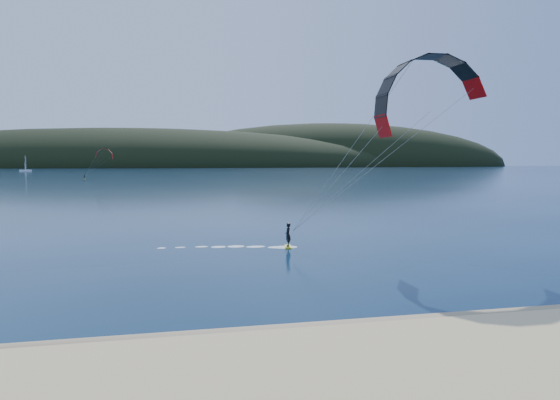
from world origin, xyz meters
name	(u,v)px	position (x,y,z in m)	size (l,w,h in m)	color
ground	(273,392)	(0.00, 0.00, 0.00)	(1800.00, 1800.00, 0.00)	#071D35
wet_sand	(251,338)	(0.00, 4.50, 0.05)	(220.00, 2.50, 0.10)	#80684A
headland	(176,167)	(0.63, 745.28, 0.00)	(1200.00, 310.00, 140.00)	black
kitesurfer_near	(425,115)	(16.40, 21.47, 10.56)	(26.09, 6.27, 15.59)	yellow
kitesurfer_far	(104,157)	(-30.55, 197.19, 8.96)	(12.87, 7.92, 13.08)	yellow
sailboat	(26,170)	(-114.14, 397.43, 0.91)	(8.91, 5.51, 12.40)	white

